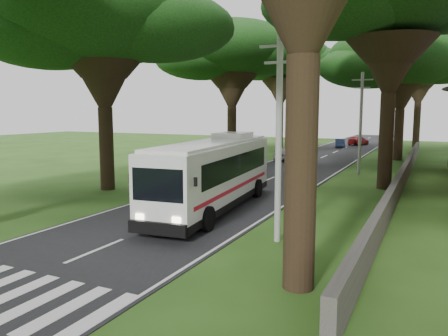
{
  "coord_description": "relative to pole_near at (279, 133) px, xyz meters",
  "views": [
    {
      "loc": [
        10.78,
        -9.69,
        5.04
      ],
      "look_at": [
        1.44,
        9.68,
        2.2
      ],
      "focal_mm": 35.0,
      "sensor_mm": 36.0,
      "label": 1
    }
  ],
  "objects": [
    {
      "name": "ground",
      "position": [
        -5.5,
        -6.0,
        -4.18
      ],
      "size": [
        140.0,
        140.0,
        0.0
      ],
      "primitive_type": "plane",
      "color": "#254513",
      "rests_on": "ground"
    },
    {
      "name": "road",
      "position": [
        -5.5,
        19.0,
        -4.17
      ],
      "size": [
        8.0,
        120.0,
        0.04
      ],
      "primitive_type": "cube",
      "color": "black",
      "rests_on": "ground"
    },
    {
      "name": "property_wall",
      "position": [
        3.5,
        18.0,
        -3.58
      ],
      "size": [
        0.35,
        50.0,
        1.2
      ],
      "primitive_type": "cube",
      "color": "#383533",
      "rests_on": "ground"
    },
    {
      "name": "pole_near",
      "position": [
        0.0,
        0.0,
        0.0
      ],
      "size": [
        1.6,
        0.24,
        8.0
      ],
      "color": "gray",
      "rests_on": "ground"
    },
    {
      "name": "pole_mid",
      "position": [
        0.0,
        20.0,
        0.0
      ],
      "size": [
        1.6,
        0.24,
        8.0
      ],
      "color": "gray",
      "rests_on": "ground"
    },
    {
      "name": "pole_far",
      "position": [
        0.0,
        40.0,
        0.0
      ],
      "size": [
        1.6,
        0.24,
        8.0
      ],
      "color": "gray",
      "rests_on": "ground"
    },
    {
      "name": "tree_l_mida",
      "position": [
        -13.5,
        6.0,
        6.31
      ],
      "size": [
        13.15,
        13.15,
        13.42
      ],
      "color": "black",
      "rests_on": "ground"
    },
    {
      "name": "tree_l_midb",
      "position": [
        -13.0,
        24.0,
        6.68
      ],
      "size": [
        12.75,
        12.75,
        13.73
      ],
      "color": "black",
      "rests_on": "ground"
    },
    {
      "name": "tree_l_far",
      "position": [
        -14.0,
        42.0,
        7.83
      ],
      "size": [
        13.25,
        13.25,
        15.0
      ],
      "color": "black",
      "rests_on": "ground"
    },
    {
      "name": "tree_r_midb",
      "position": [
        2.0,
        32.0,
        6.21
      ],
      "size": [
        14.48,
        14.48,
        13.56
      ],
      "color": "black",
      "rests_on": "ground"
    },
    {
      "name": "tree_r_far",
      "position": [
        3.0,
        50.0,
        8.34
      ],
      "size": [
        16.15,
        16.15,
        16.04
      ],
      "color": "black",
      "rests_on": "ground"
    },
    {
      "name": "coach_bus",
      "position": [
        -4.71,
        3.88,
        -2.29
      ],
      "size": [
        3.69,
        12.07,
        3.5
      ],
      "rotation": [
        0.0,
        0.0,
        0.1
      ],
      "color": "silver",
      "rests_on": "ground"
    },
    {
      "name": "distant_car_a",
      "position": [
        -8.34,
        26.83,
        -3.49
      ],
      "size": [
        1.72,
        3.95,
        1.33
      ],
      "primitive_type": "imported",
      "rotation": [
        0.0,
        0.0,
        3.18
      ],
      "color": "silver",
      "rests_on": "road"
    },
    {
      "name": "distant_car_b",
      "position": [
        -6.3,
        44.74,
        -3.56
      ],
      "size": [
        2.02,
        3.74,
        1.17
      ],
      "primitive_type": "imported",
      "rotation": [
        0.0,
        0.0,
        0.23
      ],
      "color": "navy",
      "rests_on": "road"
    },
    {
      "name": "distant_car_c",
      "position": [
        -4.7,
        50.15,
        -3.51
      ],
      "size": [
        2.83,
        4.71,
        1.28
      ],
      "primitive_type": "imported",
      "rotation": [
        0.0,
        0.0,
        2.89
      ],
      "color": "maroon",
      "rests_on": "road"
    }
  ]
}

